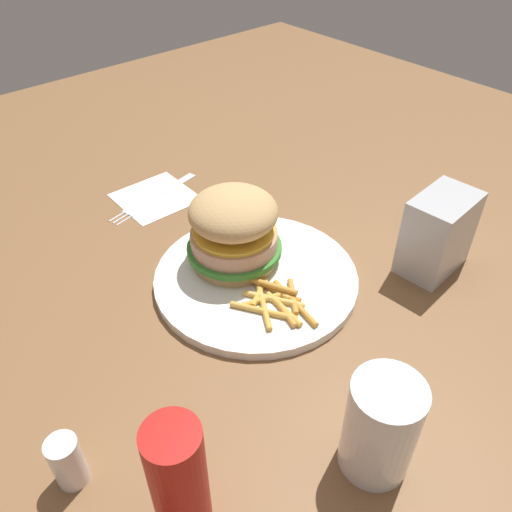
{
  "coord_description": "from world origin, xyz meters",
  "views": [
    {
      "loc": [
        0.38,
        -0.34,
        0.44
      ],
      "look_at": [
        0.01,
        -0.02,
        0.04
      ],
      "focal_mm": 36.38,
      "sensor_mm": 36.0,
      "label": 1
    }
  ],
  "objects_px": {
    "fork": "(154,196)",
    "sandwich": "(234,229)",
    "fries_pile": "(275,299)",
    "drink_glass": "(379,431)",
    "plate": "(256,278)",
    "napkin_dispenser": "(438,233)",
    "ketchup_bottle": "(179,484)",
    "salt_shaker": "(67,462)",
    "napkin": "(155,197)"
  },
  "relations": [
    {
      "from": "fork",
      "to": "sandwich",
      "type": "bearing_deg",
      "value": -2.74
    },
    {
      "from": "fries_pile",
      "to": "drink_glass",
      "type": "bearing_deg",
      "value": -17.91
    },
    {
      "from": "plate",
      "to": "napkin_dispenser",
      "type": "relative_size",
      "value": 2.42
    },
    {
      "from": "napkin_dispenser",
      "to": "ketchup_bottle",
      "type": "height_order",
      "value": "ketchup_bottle"
    },
    {
      "from": "ketchup_bottle",
      "to": "salt_shaker",
      "type": "bearing_deg",
      "value": -152.28
    },
    {
      "from": "ketchup_bottle",
      "to": "sandwich",
      "type": "bearing_deg",
      "value": 133.4
    },
    {
      "from": "napkin",
      "to": "drink_glass",
      "type": "height_order",
      "value": "drink_glass"
    },
    {
      "from": "napkin",
      "to": "napkin_dispenser",
      "type": "bearing_deg",
      "value": 25.58
    },
    {
      "from": "salt_shaker",
      "to": "plate",
      "type": "bearing_deg",
      "value": 106.58
    },
    {
      "from": "sandwich",
      "to": "napkin",
      "type": "relative_size",
      "value": 1.1
    },
    {
      "from": "fries_pile",
      "to": "fork",
      "type": "relative_size",
      "value": 0.69
    },
    {
      "from": "sandwich",
      "to": "napkin",
      "type": "distance_m",
      "value": 0.22
    },
    {
      "from": "napkin_dispenser",
      "to": "drink_glass",
      "type": "bearing_deg",
      "value": -159.89
    },
    {
      "from": "plate",
      "to": "drink_glass",
      "type": "distance_m",
      "value": 0.27
    },
    {
      "from": "plate",
      "to": "fork",
      "type": "distance_m",
      "value": 0.25
    },
    {
      "from": "sandwich",
      "to": "fries_pile",
      "type": "distance_m",
      "value": 0.1
    },
    {
      "from": "salt_shaker",
      "to": "drink_glass",
      "type": "bearing_deg",
      "value": 52.31
    },
    {
      "from": "napkin_dispenser",
      "to": "salt_shaker",
      "type": "relative_size",
      "value": 1.93
    },
    {
      "from": "fries_pile",
      "to": "fork",
      "type": "height_order",
      "value": "fries_pile"
    },
    {
      "from": "plate",
      "to": "ketchup_bottle",
      "type": "distance_m",
      "value": 0.31
    },
    {
      "from": "plate",
      "to": "napkin_dispenser",
      "type": "bearing_deg",
      "value": 56.31
    },
    {
      "from": "drink_glass",
      "to": "ketchup_bottle",
      "type": "bearing_deg",
      "value": -112.14
    },
    {
      "from": "fries_pile",
      "to": "drink_glass",
      "type": "relative_size",
      "value": 1.14
    },
    {
      "from": "ketchup_bottle",
      "to": "napkin",
      "type": "bearing_deg",
      "value": 150.02
    },
    {
      "from": "plate",
      "to": "sandwich",
      "type": "distance_m",
      "value": 0.07
    },
    {
      "from": "napkin",
      "to": "plate",
      "type": "bearing_deg",
      "value": -2.48
    },
    {
      "from": "ketchup_bottle",
      "to": "plate",
      "type": "bearing_deg",
      "value": 127.67
    },
    {
      "from": "sandwich",
      "to": "drink_glass",
      "type": "relative_size",
      "value": 1.16
    },
    {
      "from": "plate",
      "to": "napkin",
      "type": "height_order",
      "value": "plate"
    },
    {
      "from": "sandwich",
      "to": "fork",
      "type": "xyz_separation_m",
      "value": [
        -0.21,
        0.01,
        -0.06
      ]
    },
    {
      "from": "fries_pile",
      "to": "napkin_dispenser",
      "type": "bearing_deg",
      "value": 69.71
    },
    {
      "from": "drink_glass",
      "to": "napkin_dispenser",
      "type": "height_order",
      "value": "napkin_dispenser"
    },
    {
      "from": "drink_glass",
      "to": "salt_shaker",
      "type": "height_order",
      "value": "drink_glass"
    },
    {
      "from": "napkin",
      "to": "salt_shaker",
      "type": "relative_size",
      "value": 2.0
    },
    {
      "from": "ketchup_bottle",
      "to": "drink_glass",
      "type": "bearing_deg",
      "value": 67.86
    },
    {
      "from": "sandwich",
      "to": "fork",
      "type": "distance_m",
      "value": 0.22
    },
    {
      "from": "sandwich",
      "to": "ketchup_bottle",
      "type": "height_order",
      "value": "ketchup_bottle"
    },
    {
      "from": "fork",
      "to": "salt_shaker",
      "type": "distance_m",
      "value": 0.45
    },
    {
      "from": "fries_pile",
      "to": "fork",
      "type": "distance_m",
      "value": 0.3
    },
    {
      "from": "plate",
      "to": "drink_glass",
      "type": "xyz_separation_m",
      "value": [
        0.25,
        -0.08,
        0.04
      ]
    },
    {
      "from": "napkin",
      "to": "salt_shaker",
      "type": "distance_m",
      "value": 0.45
    },
    {
      "from": "ketchup_bottle",
      "to": "salt_shaker",
      "type": "distance_m",
      "value": 0.12
    },
    {
      "from": "fries_pile",
      "to": "napkin",
      "type": "relative_size",
      "value": 1.08
    },
    {
      "from": "fork",
      "to": "ketchup_bottle",
      "type": "height_order",
      "value": "ketchup_bottle"
    },
    {
      "from": "fork",
      "to": "salt_shaker",
      "type": "height_order",
      "value": "salt_shaker"
    },
    {
      "from": "fries_pile",
      "to": "napkin_dispenser",
      "type": "height_order",
      "value": "napkin_dispenser"
    },
    {
      "from": "salt_shaker",
      "to": "fork",
      "type": "bearing_deg",
      "value": 138.15
    },
    {
      "from": "napkin",
      "to": "drink_glass",
      "type": "bearing_deg",
      "value": -10.3
    },
    {
      "from": "fork",
      "to": "salt_shaker",
      "type": "bearing_deg",
      "value": -41.85
    },
    {
      "from": "plate",
      "to": "napkin_dispenser",
      "type": "distance_m",
      "value": 0.24
    }
  ]
}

